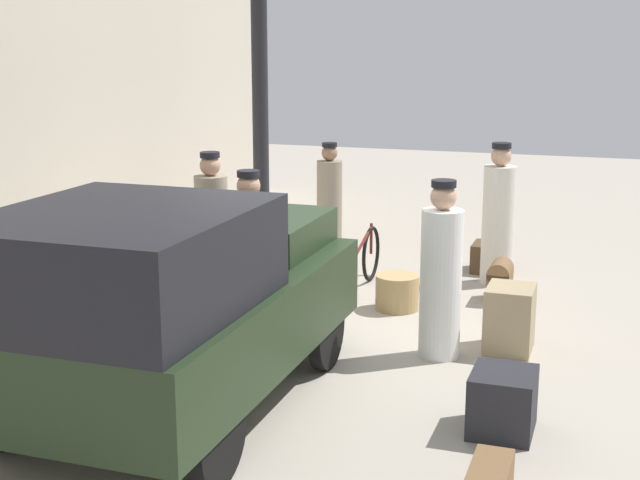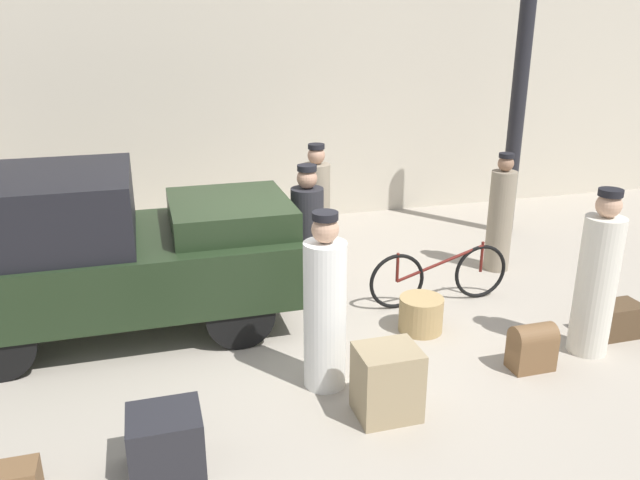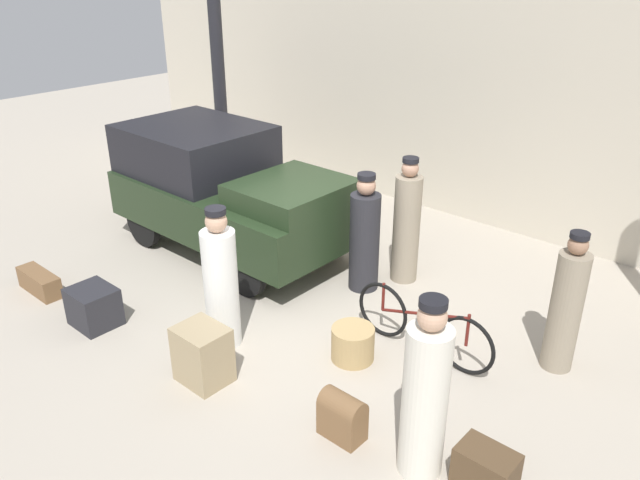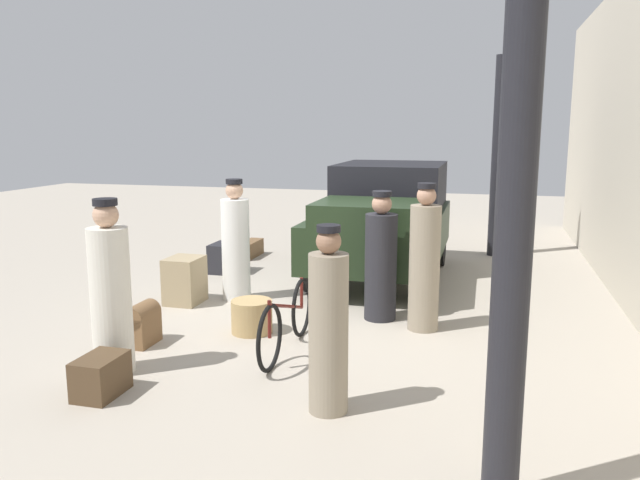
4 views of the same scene
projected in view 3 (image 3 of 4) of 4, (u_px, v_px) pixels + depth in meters
name	position (u px, v px, depth m)	size (l,w,h in m)	color
ground_plane	(298.00, 309.00, 7.87)	(30.00, 30.00, 0.00)	#A89E8E
station_building_facade	(475.00, 82.00, 9.68)	(16.00, 0.15, 4.50)	beige
canopy_pillar_left	(220.00, 91.00, 11.21)	(0.23, 0.23, 3.61)	black
truck	(225.00, 187.00, 9.15)	(3.66, 1.85, 1.76)	black
bicycle	(422.00, 326.00, 6.88)	(1.76, 0.04, 0.72)	black
wicker_basket	(353.00, 343.00, 6.84)	(0.48, 0.48, 0.39)	tan
porter_with_bicycle	(365.00, 238.00, 8.08)	(0.39, 0.39, 1.60)	#232328
porter_standing_middle	(407.00, 225.00, 8.26)	(0.36, 0.36, 1.73)	gray
porter_carrying_trunk	(566.00, 308.00, 6.49)	(0.33, 0.33, 1.59)	gray
porter_lifting_near_truck	(425.00, 396.00, 5.13)	(0.39, 0.39, 1.70)	silver
conductor_in_dark_uniform	(221.00, 284.00, 6.89)	(0.38, 0.38, 1.67)	white
trunk_wicker_pale	(203.00, 355.00, 6.45)	(0.52, 0.44, 0.63)	#9E8966
suitcase_small_leather	(94.00, 307.00, 7.46)	(0.54, 0.47, 0.48)	#232328
trunk_large_brown	(342.00, 415.00, 5.71)	(0.42, 0.25, 0.47)	brown
trunk_umber_medium	(486.00, 469.00, 5.21)	(0.49, 0.33, 0.36)	#4C3823
suitcase_black_upright	(40.00, 282.00, 8.20)	(0.75, 0.25, 0.29)	brown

